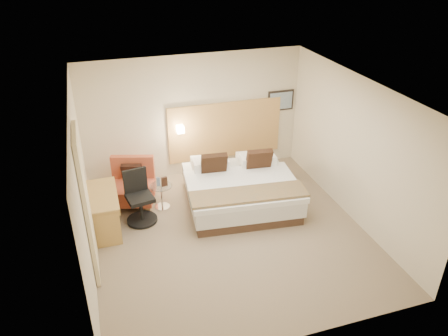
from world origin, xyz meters
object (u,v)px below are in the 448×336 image
object	(u,v)px
lounge_chair	(132,186)
side_table	(162,195)
bed	(240,188)
desk	(104,201)
desk_chair	(140,201)

from	to	relation	value
lounge_chair	side_table	size ratio (longest dim) A/B	2.11
bed	lounge_chair	size ratio (longest dim) A/B	2.22
lounge_chair	desk	bearing A→B (deg)	-126.36
bed	desk_chair	distance (m)	1.99
bed	desk_chair	size ratio (longest dim) A/B	2.27
bed	desk	world-z (taller)	bed
desk	side_table	bearing A→B (deg)	20.03
bed	desk	bearing A→B (deg)	-178.11
lounge_chair	desk	size ratio (longest dim) A/B	0.87
lounge_chair	desk_chair	bearing A→B (deg)	-85.76
side_table	desk	distance (m)	1.21
side_table	desk	world-z (taller)	desk
bed	desk	size ratio (longest dim) A/B	1.94
lounge_chair	side_table	world-z (taller)	lounge_chair
lounge_chair	desk_chair	world-z (taller)	desk_chair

